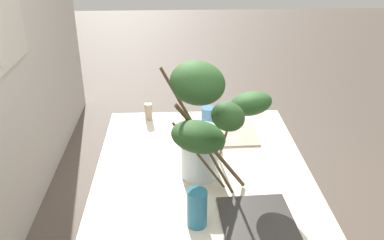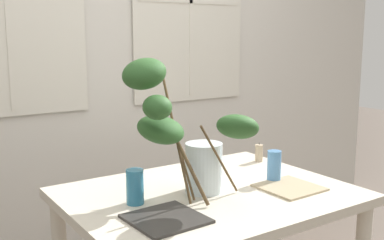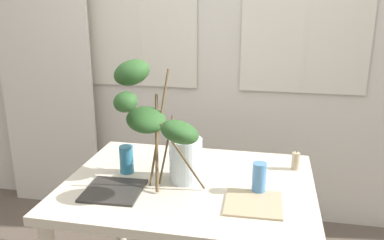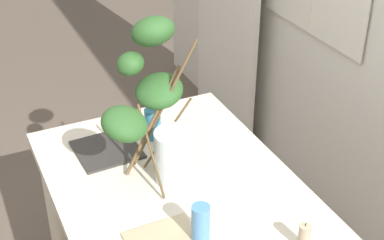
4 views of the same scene
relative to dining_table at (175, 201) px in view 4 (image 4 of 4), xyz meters
The scene contains 6 objects.
dining_table is the anchor object (origin of this frame).
vase_with_branches 0.40m from the dining_table, behind, with size 0.50×0.46×0.63m.
drinking_glass_blue_left 0.39m from the dining_table, behind, with size 0.07×0.07×0.15m, color teal.
drinking_glass_blue_right 0.39m from the dining_table, ahead, with size 0.07×0.07×0.15m, color #4C84BC.
plate_square_left 0.39m from the dining_table, 151.66° to the right, with size 0.27×0.27×0.01m, color #2D2B28.
pillar_candle 0.61m from the dining_table, 26.31° to the left, with size 0.04×0.04×0.11m.
Camera 4 is at (1.71, -0.72, 2.16)m, focal length 53.62 mm.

